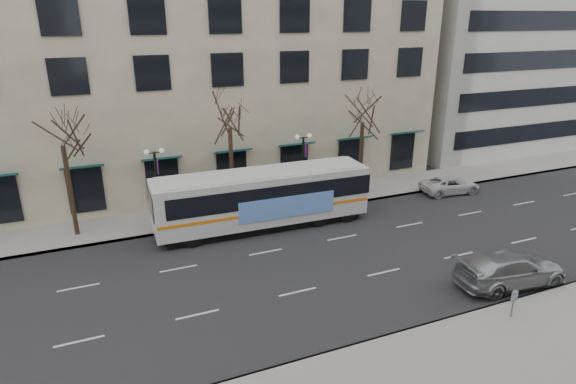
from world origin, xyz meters
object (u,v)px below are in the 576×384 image
tree_far_right (363,110)px  silver_car (511,269)px  white_pickup (450,185)px  pay_station (514,298)px  city_bus (264,197)px  tree_far_left (60,130)px  lamp_post_left (157,184)px  lamp_post_right (303,166)px  tree_far_mid (229,113)px

tree_far_right → silver_car: size_ratio=1.38×
white_pickup → pay_station: (-8.55, -14.26, 0.44)m
pay_station → white_pickup: bearing=37.5°
tree_far_right → city_bus: (-8.82, -3.04, -4.40)m
tree_far_left → pay_station: tree_far_left is taller
pay_station → lamp_post_left: bearing=106.9°
tree_far_left → lamp_post_left: size_ratio=1.60×
lamp_post_right → white_pickup: lamp_post_right is taller
city_bus → tree_far_left: bearing=166.3°
pay_station → tree_far_left: bearing=115.2°
tree_far_right → silver_car: 15.55m
lamp_post_left → lamp_post_right: 10.00m
lamp_post_left → lamp_post_right: bearing=0.0°
silver_car → white_pickup: (6.26, 11.91, -0.21)m
tree_far_right → lamp_post_right: 6.11m
lamp_post_left → city_bus: 6.70m
tree_far_right → city_bus: tree_far_right is taller
white_pickup → pay_station: pay_station is taller
silver_car → white_pickup: 13.46m
tree_far_right → lamp_post_left: (-14.99, -0.60, -3.48)m
silver_car → tree_far_left: bearing=59.0°
tree_far_mid → lamp_post_left: bearing=-173.1°
lamp_post_left → white_pickup: bearing=-5.3°
lamp_post_left → lamp_post_right: size_ratio=1.00×
tree_far_left → city_bus: (11.18, -3.04, -4.67)m
city_bus → pay_station: (6.74, -13.82, -0.94)m
tree_far_left → white_pickup: tree_far_left is taller
tree_far_left → city_bus: tree_far_left is taller
tree_far_right → pay_station: tree_far_right is taller
lamp_post_left → city_bus: size_ratio=0.38×
tree_far_left → tree_far_mid: tree_far_mid is taller
tree_far_mid → pay_station: tree_far_mid is taller
lamp_post_right → pay_station: 16.62m
tree_far_left → city_bus: 12.49m
city_bus → silver_car: city_bus is taller
city_bus → white_pickup: (15.29, 0.44, -1.38)m
lamp_post_left → silver_car: bearing=-42.5°
city_bus → white_pickup: bearing=3.1°
white_pickup → city_bus: bearing=97.4°
city_bus → silver_car: (9.03, -11.48, -1.17)m
pay_station → tree_far_right: bearing=61.4°
lamp_post_right → silver_car: 15.00m
lamp_post_left → tree_far_left: bearing=173.2°
city_bus → white_pickup: city_bus is taller
tree_far_right → lamp_post_right: (-4.99, -0.60, -3.48)m
tree_far_left → lamp_post_left: bearing=-6.8°
lamp_post_right → pay_station: (2.91, -16.26, -1.86)m
tree_far_left → tree_far_mid: 10.00m
tree_far_mid → tree_far_right: (10.00, -0.00, -0.48)m
tree_far_left → city_bus: size_ratio=0.61×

